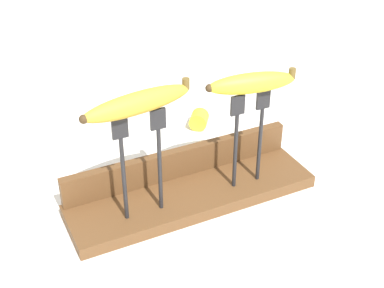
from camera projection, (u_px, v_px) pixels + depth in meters
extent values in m
plane|color=silver|center=(192.00, 201.00, 1.00)|extent=(3.00, 3.00, 0.00)
cube|color=brown|center=(192.00, 195.00, 0.99)|extent=(0.46, 0.13, 0.02)
cube|color=brown|center=(179.00, 162.00, 1.01)|extent=(0.45, 0.02, 0.06)
cylinder|color=black|center=(124.00, 180.00, 0.88)|extent=(0.01, 0.01, 0.16)
cube|color=black|center=(120.00, 128.00, 0.83)|extent=(0.03, 0.00, 0.04)
cylinder|color=black|center=(160.00, 170.00, 0.90)|extent=(0.01, 0.01, 0.16)
cube|color=black|center=(158.00, 119.00, 0.85)|extent=(0.03, 0.00, 0.04)
cylinder|color=black|center=(235.00, 151.00, 0.96)|extent=(0.01, 0.01, 0.15)
cube|color=black|center=(238.00, 105.00, 0.91)|extent=(0.03, 0.00, 0.04)
cylinder|color=black|center=(260.00, 145.00, 0.98)|extent=(0.01, 0.01, 0.15)
cube|color=black|center=(263.00, 99.00, 0.93)|extent=(0.03, 0.00, 0.04)
ellipsoid|color=gold|center=(138.00, 103.00, 0.82)|extent=(0.19, 0.06, 0.04)
cylinder|color=brown|center=(186.00, 84.00, 0.86)|extent=(0.01, 0.01, 0.02)
sphere|color=#3F2D19|center=(84.00, 119.00, 0.78)|extent=(0.01, 0.01, 0.01)
ellipsoid|color=yellow|center=(252.00, 83.00, 0.90)|extent=(0.16, 0.06, 0.04)
cylinder|color=brown|center=(292.00, 73.00, 0.91)|extent=(0.01, 0.01, 0.02)
sphere|color=#3F2D19|center=(209.00, 88.00, 0.89)|extent=(0.01, 0.01, 0.01)
cylinder|color=black|center=(193.00, 156.00, 1.12)|extent=(0.12, 0.06, 0.01)
cube|color=black|center=(167.00, 173.00, 1.07)|extent=(0.04, 0.04, 0.01)
cylinder|color=yellow|center=(199.00, 120.00, 1.22)|extent=(0.06, 0.06, 0.04)
cylinder|color=beige|center=(200.00, 115.00, 1.23)|extent=(0.03, 0.02, 0.04)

